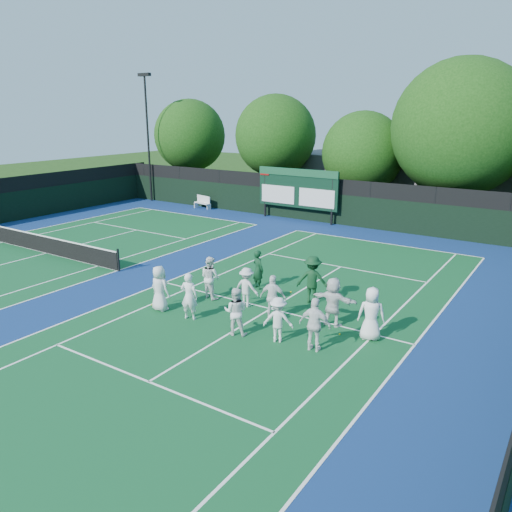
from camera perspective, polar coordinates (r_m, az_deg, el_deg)
The scene contains 32 objects.
ground at distance 18.32m, azimuth 0.01°, elevation -7.07°, with size 120.00×120.00×0.00m, color #1C3D10.
court_apron at distance 22.64m, azimuth -11.32°, elevation -2.76°, with size 34.00×32.00×0.01m, color navy.
near_court at distance 19.09m, azimuth 1.68°, elevation -6.06°, with size 11.05×23.85×0.01m.
left_court at distance 28.66m, azimuth -22.78°, elevation 0.31°, with size 11.05×23.85×0.01m.
back_fence at distance 34.20m, azimuth 6.54°, elevation 6.21°, with size 34.00×0.08×3.00m.
scoreboard at distance 34.18m, azimuth 4.75°, elevation 7.67°, with size 6.00×0.21×3.55m.
clubhouse at distance 40.00m, azimuth 17.08°, elevation 7.99°, with size 18.00×6.00×4.00m, color #535357.
light_pole_left at distance 42.46m, azimuth -12.33°, elevation 14.60°, with size 1.20×0.30×10.12m.
tennis_net at distance 28.54m, azimuth -22.88°, elevation 1.24°, with size 11.30×0.10×1.10m.
bench at distance 38.82m, azimuth -6.08°, elevation 6.19°, with size 1.63×0.78×1.00m.
tree_a at distance 44.42m, azimuth -7.34°, elevation 13.30°, with size 6.08×6.08×8.27m.
tree_b at distance 39.32m, azimuth 2.49°, elevation 13.33°, with size 6.20×6.20×8.53m.
tree_c at distance 36.21m, azimuth 12.37°, elevation 11.24°, with size 5.67×5.67×7.32m.
tree_d at distance 34.31m, azimuth 22.61°, elevation 12.98°, with size 8.47×8.47×10.47m.
tennis_ball_0 at distance 19.83m, azimuth -11.81°, elevation -5.46°, with size 0.07×0.07×0.07m, color gold.
tennis_ball_1 at distance 20.80m, azimuth 8.75°, elevation -4.26°, with size 0.07×0.07×0.07m, color gold.
tennis_ball_2 at distance 17.21m, azimuth 9.54°, elevation -8.79°, with size 0.07×0.07×0.07m, color gold.
tennis_ball_3 at distance 21.53m, azimuth -10.24°, elevation -3.62°, with size 0.07×0.07×0.07m, color gold.
tennis_ball_4 at distance 20.78m, azimuth 4.00°, elevation -4.12°, with size 0.07×0.07×0.07m, color gold.
tennis_ball_5 at distance 17.39m, azimuth 7.24°, elevation -8.41°, with size 0.07×0.07×0.07m, color gold.
player_front_0 at distance 19.04m, azimuth -10.96°, elevation -3.65°, with size 0.85×0.55×1.74m, color white.
player_front_1 at distance 18.06m, azimuth -7.64°, elevation -4.59°, with size 0.64×0.42×1.75m, color white.
player_front_2 at distance 16.73m, azimuth -2.34°, elevation -6.35°, with size 0.81×0.63×1.66m, color white.
player_front_3 at distance 16.26m, azimuth 2.54°, elevation -7.28°, with size 0.99×0.57×1.53m, color white.
player_front_4 at distance 15.72m, azimuth 6.75°, elevation -7.81°, with size 1.03×0.43×1.75m, color white.
player_back_0 at distance 19.99m, azimuth -5.25°, elevation -2.46°, with size 0.84×0.65×1.73m, color white.
player_back_1 at distance 19.09m, azimuth -1.08°, elevation -3.59°, with size 1.00×0.58×1.55m, color silver.
player_back_2 at distance 17.94m, azimuth 1.96°, elevation -4.74°, with size 0.97×0.40×1.66m, color white.
player_back_3 at distance 17.59m, azimuth 8.79°, elevation -5.18°, with size 1.64×0.52×1.77m, color white.
player_back_4 at distance 16.77m, azimuth 13.04°, elevation -6.45°, with size 0.88×0.57×1.80m, color white.
coach_left at distance 20.96m, azimuth 0.24°, elevation -1.56°, with size 0.62×0.40×1.69m, color #0E351C.
coach_right at distance 19.53m, azimuth 6.46°, elevation -2.69°, with size 1.23×0.71×1.90m, color #0E361A.
Camera 1 is at (9.32, -14.01, 7.25)m, focal length 35.00 mm.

